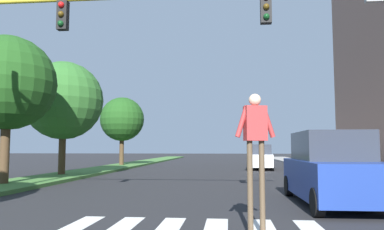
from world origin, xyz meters
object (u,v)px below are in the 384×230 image
traffic_light_gantry (63,41)px  suv_crossing (332,170)px  sedan_midblock (261,158)px  tree_mid (8,83)px  tree_far (64,101)px  pedestrian_performer (255,140)px  tree_distant (122,119)px

traffic_light_gantry → suv_crossing: traffic_light_gantry is taller
suv_crossing → sedan_midblock: 16.50m
tree_mid → tree_far: size_ratio=0.98×
tree_far → tree_mid: bearing=-90.2°
tree_mid → traffic_light_gantry: bearing=-45.7°
pedestrian_performer → sedan_midblock: 20.38m
tree_mid → tree_far: 5.04m
tree_distant → traffic_light_gantry: (4.26, -20.37, 0.55)m
suv_crossing → sedan_midblock: bearing=91.8°
pedestrian_performer → tree_far: bearing=127.0°
tree_mid → pedestrian_performer: size_ratio=2.34×
tree_distant → sedan_midblock: size_ratio=1.29×
tree_mid → traffic_light_gantry: 6.17m
traffic_light_gantry → sedan_midblock: bearing=69.2°
tree_mid → pedestrian_performer: (9.20, -7.15, -2.42)m
tree_mid → sedan_midblock: 17.43m
tree_far → traffic_light_gantry: bearing=-65.6°
traffic_light_gantry → sedan_midblock: 19.12m
suv_crossing → pedestrian_performer: bearing=-121.4°
pedestrian_performer → tree_mid: bearing=142.1°
pedestrian_performer → suv_crossing: 4.51m
tree_far → sedan_midblock: tree_far is taller
tree_distant → sedan_midblock: tree_distant is taller
tree_mid → sedan_midblock: size_ratio=1.36×
sedan_midblock → traffic_light_gantry: bearing=-110.8°
tree_distant → sedan_midblock: 11.70m
traffic_light_gantry → pedestrian_performer: 6.24m
tree_distant → traffic_light_gantry: size_ratio=0.55×
tree_mid → pedestrian_performer: 11.90m
traffic_light_gantry → suv_crossing: (7.21, 1.07, -3.47)m
tree_distant → pedestrian_performer: 24.94m
pedestrian_performer → sedan_midblock: bearing=85.0°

